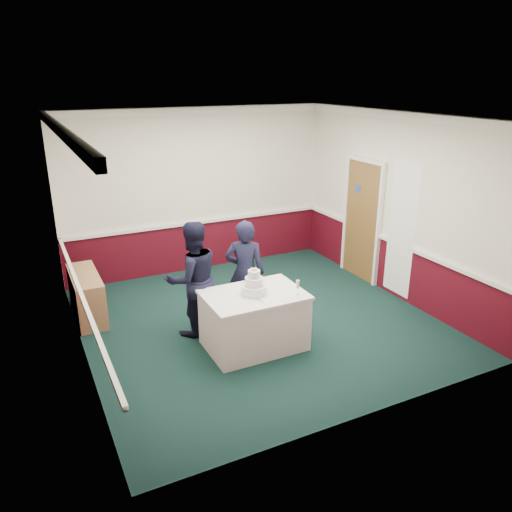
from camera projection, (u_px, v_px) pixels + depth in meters
name	position (u px, v px, depth m)	size (l,w,h in m)	color
ground	(258.00, 321.00, 7.56)	(5.00, 5.00, 0.00)	#132F2A
room_shell	(245.00, 185.00, 7.43)	(5.00, 5.00, 3.00)	silver
sideboard	(87.00, 296.00, 7.59)	(0.41, 1.20, 0.70)	#A27C4E
cake_table	(254.00, 320.00, 6.73)	(1.32, 0.92, 0.79)	white
wedding_cake	(254.00, 286.00, 6.56)	(0.35, 0.35, 0.36)	white
cake_knife	(259.00, 300.00, 6.42)	(0.01, 0.22, 0.01)	silver
champagne_flute	(298.00, 285.00, 6.52)	(0.05, 0.05, 0.21)	silver
person_man	(193.00, 279.00, 6.96)	(0.81, 0.63, 1.67)	black
person_woman	(245.00, 273.00, 7.26)	(0.58, 0.38, 1.60)	black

